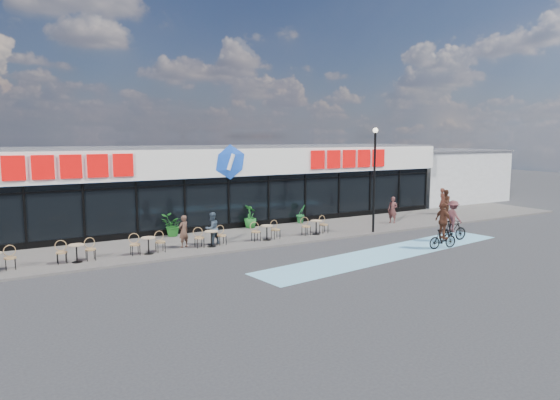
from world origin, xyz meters
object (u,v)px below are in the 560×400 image
object	(u,v)px
lamp_post	(374,171)
cyclist_b	(453,223)
patron_left	(184,231)
potted_plant_mid	(250,216)
potted_plant_left	(172,225)
pedestrian_b	(443,201)
cyclist_a	(443,229)
pedestrian_c	(445,202)
potted_plant_right	(301,214)
patron_right	(212,228)
pedestrian_a	(393,210)

from	to	relation	value
lamp_post	cyclist_b	size ratio (longest dim) A/B	2.72
patron_left	potted_plant_mid	bearing A→B (deg)	-172.35
potted_plant_left	pedestrian_b	world-z (taller)	pedestrian_b
cyclist_a	potted_plant_left	bearing A→B (deg)	139.94
potted_plant_left	pedestrian_b	bearing A→B (deg)	-5.16
lamp_post	cyclist_b	xyz separation A→B (m)	(2.20, -3.40, -2.46)
potted_plant_left	cyclist_b	bearing A→B (deg)	-32.54
lamp_post	cyclist_a	bearing A→B (deg)	-83.92
pedestrian_c	cyclist_b	xyz separation A→B (m)	(-5.99, -5.83, -0.01)
potted_plant_left	pedestrian_b	distance (m)	17.87
cyclist_a	patron_left	bearing A→B (deg)	150.96
patron_left	potted_plant_left	bearing A→B (deg)	-119.67
potted_plant_right	patron_right	xyz separation A→B (m)	(-6.79, -2.88, 0.22)
patron_left	patron_right	xyz separation A→B (m)	(1.38, -0.06, 0.02)
lamp_post	cyclist_a	size ratio (longest dim) A/B	2.56
lamp_post	patron_left	distance (m)	10.43
pedestrian_a	pedestrian_c	bearing A→B (deg)	75.64
potted_plant_right	patron_right	world-z (taller)	patron_right
pedestrian_c	cyclist_b	size ratio (longest dim) A/B	0.79
lamp_post	pedestrian_c	bearing A→B (deg)	16.57
patron_left	cyclist_b	distance (m)	13.15
potted_plant_mid	lamp_post	bearing A→B (deg)	-40.33
lamp_post	cyclist_b	distance (m)	4.74
lamp_post	pedestrian_c	size ratio (longest dim) A/B	3.44
patron_left	pedestrian_a	world-z (taller)	pedestrian_a
pedestrian_c	cyclist_a	distance (m)	10.28
lamp_post	potted_plant_left	world-z (taller)	lamp_post
pedestrian_c	cyclist_b	world-z (taller)	cyclist_b
patron_left	pedestrian_a	distance (m)	12.88
lamp_post	pedestrian_a	size ratio (longest dim) A/B	3.57
patron_left	pedestrian_b	xyz separation A→B (m)	(18.10, 1.13, 0.11)
potted_plant_right	cyclist_b	size ratio (longest dim) A/B	0.54
lamp_post	patron_left	world-z (taller)	lamp_post
pedestrian_a	cyclist_a	world-z (taller)	cyclist_a
potted_plant_left	lamp_post	bearing A→B (deg)	-23.40
pedestrian_c	patron_right	bearing A→B (deg)	-36.40
potted_plant_left	patron_left	xyz separation A→B (m)	(-0.31, -2.73, 0.17)
potted_plant_mid	potted_plant_right	distance (m)	3.30
potted_plant_left	potted_plant_right	world-z (taller)	potted_plant_left
potted_plant_mid	potted_plant_right	world-z (taller)	potted_plant_mid
lamp_post	patron_left	size ratio (longest dim) A/B	3.71
lamp_post	patron_right	xyz separation A→B (m)	(-8.64, 1.40, -2.49)
cyclist_a	potted_plant_mid	bearing A→B (deg)	122.76
patron_left	cyclist_a	world-z (taller)	cyclist_a
patron_right	pedestrian_b	distance (m)	16.77
pedestrian_c	patron_left	bearing A→B (deg)	-36.86
potted_plant_right	cyclist_a	xyz separation A→B (m)	(2.31, -8.64, 0.27)
potted_plant_right	patron_right	bearing A→B (deg)	-157.00
pedestrian_b	potted_plant_right	bearing A→B (deg)	103.71
potted_plant_left	patron_right	distance (m)	3.00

